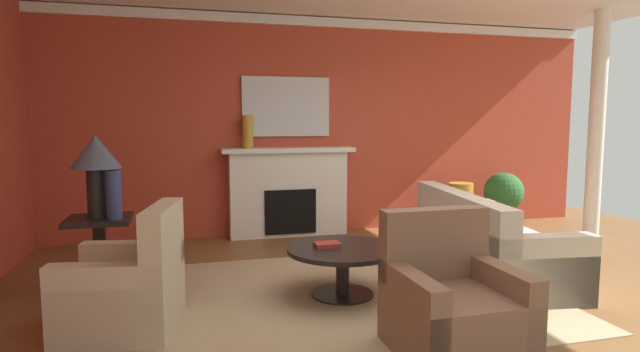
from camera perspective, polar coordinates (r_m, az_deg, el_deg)
ground_plane at (r=4.89m, az=10.13°, el=-12.77°), size 9.80×9.80×0.00m
wall_fireplace at (r=7.34m, az=0.62°, el=5.52°), size 8.14×0.12×2.99m
crown_moulding at (r=7.38m, az=0.81°, el=16.55°), size 8.14×0.08×0.12m
area_rug at (r=4.79m, az=2.49°, el=-13.00°), size 3.60×2.79×0.01m
fireplace at (r=7.07m, az=-3.49°, el=-2.02°), size 1.80×0.35×1.21m
mantel_mirror at (r=7.12m, az=-3.75°, el=7.62°), size 1.21×0.04×0.80m
sofa at (r=5.60m, az=17.92°, el=-7.34°), size 1.17×2.20×0.85m
armchair_near_window at (r=4.24m, az=-20.48°, el=-11.69°), size 0.94×0.94×0.95m
armchair_facing_fireplace at (r=3.73m, az=14.38°, el=-13.98°), size 0.81×0.81×0.95m
coffee_table at (r=4.69m, az=2.51°, el=-9.20°), size 1.00×1.00×0.45m
side_table at (r=5.17m, az=-23.05°, el=-7.51°), size 0.56×0.56×0.70m
table_lamp at (r=5.05m, az=-23.45°, el=1.64°), size 0.44×0.44×0.75m
vase_on_side_table at (r=4.94m, az=-21.77°, el=-1.94°), size 0.13×0.13×0.44m
vase_mantel_left at (r=6.86m, az=-7.97°, el=4.83°), size 0.14×0.14×0.43m
vase_tall_corner at (r=7.71m, az=15.20°, el=-3.27°), size 0.35×0.35×0.68m
book_red_cover at (r=4.67m, az=0.78°, el=-7.57°), size 0.23×0.17×0.04m
potted_plant at (r=7.88m, az=19.56°, el=-2.10°), size 0.56×0.56×0.83m
column_white at (r=7.75m, az=28.16°, el=4.83°), size 0.20×0.20×2.99m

